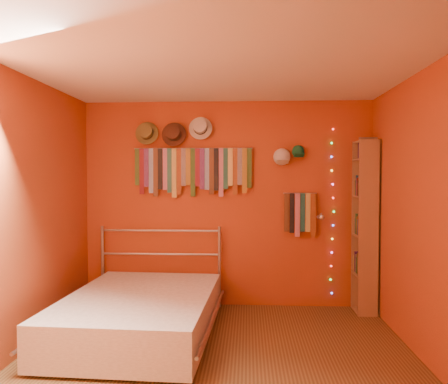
% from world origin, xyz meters
% --- Properties ---
extents(ground, '(3.50, 3.50, 0.00)m').
position_xyz_m(ground, '(0.00, 0.00, 0.00)').
color(ground, '#4F351B').
rests_on(ground, ground).
extents(back_wall, '(3.50, 0.02, 2.50)m').
position_xyz_m(back_wall, '(0.00, 1.75, 1.25)').
color(back_wall, maroon).
rests_on(back_wall, ground).
extents(right_wall, '(0.02, 3.50, 2.50)m').
position_xyz_m(right_wall, '(1.75, 0.00, 1.25)').
color(right_wall, maroon).
rests_on(right_wall, ground).
extents(left_wall, '(0.02, 3.50, 2.50)m').
position_xyz_m(left_wall, '(-1.75, 0.00, 1.25)').
color(left_wall, maroon).
rests_on(left_wall, ground).
extents(ceiling, '(3.50, 3.50, 0.02)m').
position_xyz_m(ceiling, '(0.00, 0.00, 2.50)').
color(ceiling, white).
rests_on(ceiling, back_wall).
extents(tie_rack, '(1.45, 0.03, 0.60)m').
position_xyz_m(tie_rack, '(-0.42, 1.69, 1.68)').
color(tie_rack, '#A6A7AB').
rests_on(tie_rack, back_wall).
extents(small_tie_rack, '(0.40, 0.03, 0.53)m').
position_xyz_m(small_tie_rack, '(0.89, 1.68, 1.15)').
color(small_tie_rack, '#A6A7AB').
rests_on(small_tie_rack, back_wall).
extents(fedora_olive, '(0.28, 0.15, 0.28)m').
position_xyz_m(fedora_olive, '(-0.97, 1.65, 2.12)').
color(fedora_olive, brown).
rests_on(fedora_olive, back_wall).
extents(fedora_brown, '(0.30, 0.16, 0.29)m').
position_xyz_m(fedora_brown, '(-0.64, 1.65, 2.11)').
color(fedora_brown, '#432318').
rests_on(fedora_brown, back_wall).
extents(fedora_white, '(0.28, 0.15, 0.28)m').
position_xyz_m(fedora_white, '(-0.32, 1.65, 2.18)').
color(fedora_white, beige).
rests_on(fedora_white, back_wall).
extents(cap_white, '(0.19, 0.24, 0.19)m').
position_xyz_m(cap_white, '(0.66, 1.70, 1.82)').
color(cap_white, silver).
rests_on(cap_white, back_wall).
extents(cap_green, '(0.16, 0.20, 0.16)m').
position_xyz_m(cap_green, '(0.86, 1.70, 1.89)').
color(cap_green, '#16663D').
rests_on(cap_green, back_wall).
extents(fairy_lights, '(0.06, 0.02, 2.00)m').
position_xyz_m(fairy_lights, '(1.27, 1.71, 1.16)').
color(fairy_lights, '#FF3333').
rests_on(fairy_lights, back_wall).
extents(reading_lamp, '(0.07, 0.30, 0.09)m').
position_xyz_m(reading_lamp, '(1.11, 1.52, 1.11)').
color(reading_lamp, '#A6A7AB').
rests_on(reading_lamp, back_wall).
extents(bookshelf, '(0.25, 0.34, 2.00)m').
position_xyz_m(bookshelf, '(1.66, 1.53, 1.02)').
color(bookshelf, '#9E6F47').
rests_on(bookshelf, ground).
extents(bed, '(1.56, 2.05, 0.98)m').
position_xyz_m(bed, '(-0.81, 0.63, 0.23)').
color(bed, '#A6A7AB').
rests_on(bed, ground).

